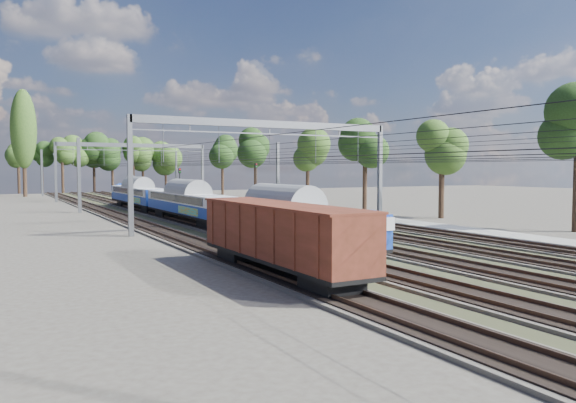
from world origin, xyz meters
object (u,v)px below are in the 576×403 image
worker (212,207)px  signal_far (256,178)px  freight_boxcar (280,234)px  signal_near (180,183)px  emu_train (189,198)px

worker → signal_far: size_ratio=0.28×
freight_boxcar → signal_far: size_ratio=2.19×
signal_near → signal_far: signal_far is taller
freight_boxcar → signal_near: signal_near is taller
signal_far → freight_boxcar: bearing=-125.2°
emu_train → worker: size_ratio=34.82×
worker → signal_far: bearing=-27.1°
worker → signal_near: 9.28m
freight_boxcar → signal_far: 52.51m
freight_boxcar → worker: (9.90, 34.62, -1.18)m
signal_near → freight_boxcar: bearing=-93.9°
signal_far → emu_train: bearing=-139.5°
freight_boxcar → worker: 36.03m
worker → signal_far: (11.55, 13.28, 2.84)m
freight_boxcar → signal_far: (21.45, 47.90, 1.66)m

